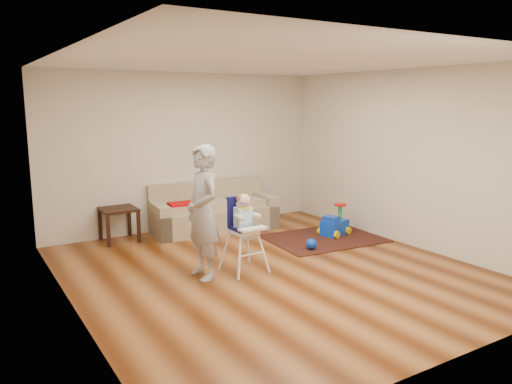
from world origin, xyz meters
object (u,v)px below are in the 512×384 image
adult (203,212)px  toy_ball (311,244)px  sofa (213,207)px  ride_on_toy (335,220)px  side_table (119,225)px  high_chair (244,234)px

adult → toy_ball: bearing=96.1°
sofa → ride_on_toy: 2.08m
ride_on_toy → side_table: bearing=137.8°
side_table → toy_ball: 3.07m
sofa → high_chair: bearing=-101.2°
side_table → adult: size_ratio=0.32×
toy_ball → adult: (-1.89, -0.21, 0.75)m
sofa → high_chair: 2.21m
toy_ball → adult: 2.04m
sofa → adult: (-1.18, -2.05, 0.43)m
side_table → ride_on_toy: size_ratio=1.07×
ride_on_toy → toy_ball: size_ratio=3.06×
toy_ball → high_chair: size_ratio=0.16×
side_table → toy_ball: (2.31, -2.02, -0.17)m
high_chair → adult: (-0.55, 0.07, 0.34)m
ride_on_toy → adult: bearing=177.7°
toy_ball → side_table: bearing=138.9°
sofa → adult: size_ratio=1.30×
side_table → ride_on_toy: side_table is taller
sofa → adult: bearing=-114.6°
side_table → adult: 2.34m
high_chair → adult: bearing=170.3°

